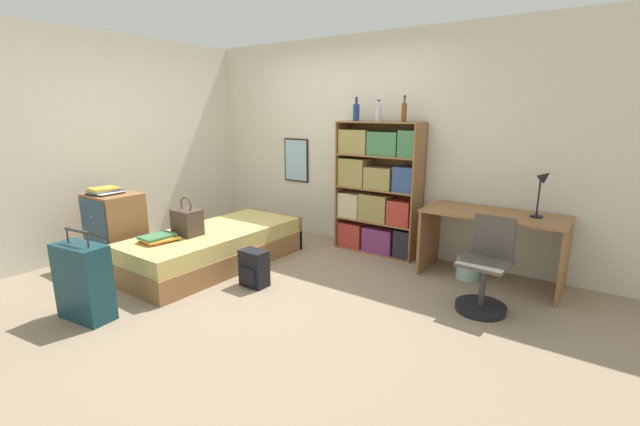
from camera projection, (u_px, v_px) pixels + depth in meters
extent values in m
plane|color=gray|center=(259.00, 278.00, 4.46)|extent=(14.00, 14.00, 0.00)
cube|color=beige|center=(348.00, 143.00, 5.50)|extent=(10.00, 0.06, 2.60)
cube|color=black|center=(296.00, 160.00, 5.99)|extent=(0.41, 0.02, 0.60)
cube|color=#99C1D6|center=(296.00, 160.00, 5.98)|extent=(0.37, 0.01, 0.56)
cube|color=beige|center=(130.00, 143.00, 5.39)|extent=(0.06, 10.00, 2.60)
cube|color=olive|center=(215.00, 255.00, 4.82)|extent=(0.90, 2.04, 0.23)
cube|color=tan|center=(214.00, 238.00, 4.77)|extent=(0.87, 2.01, 0.18)
cube|color=olive|center=(274.00, 228.00, 5.58)|extent=(0.90, 0.04, 0.41)
cube|color=#47382D|center=(187.00, 222.00, 4.53)|extent=(0.29, 0.22, 0.27)
torus|color=#47382D|center=(186.00, 205.00, 4.49)|extent=(0.18, 0.02, 0.18)
cube|color=#B2382D|center=(158.00, 241.00, 4.33)|extent=(0.26, 0.29, 0.02)
cube|color=gold|center=(159.00, 238.00, 4.34)|extent=(0.34, 0.37, 0.02)
cube|color=gold|center=(157.00, 237.00, 4.32)|extent=(0.21, 0.32, 0.01)
cube|color=#427A4C|center=(157.00, 236.00, 4.32)|extent=(0.23, 0.33, 0.02)
cube|color=#143842|center=(84.00, 282.00, 3.53)|extent=(0.50, 0.29, 0.65)
cylinder|color=#2D2D33|center=(67.00, 236.00, 3.50)|extent=(0.01, 0.01, 0.12)
cylinder|color=#2D2D33|center=(88.00, 240.00, 3.38)|extent=(0.01, 0.01, 0.12)
cube|color=#2D2D33|center=(76.00, 231.00, 3.43)|extent=(0.29, 0.06, 0.02)
cube|color=olive|center=(116.00, 230.00, 4.76)|extent=(0.56, 0.46, 0.82)
cube|color=#284256|center=(97.00, 252.00, 4.62)|extent=(0.52, 0.01, 0.37)
sphere|color=#B2A893|center=(96.00, 252.00, 4.61)|extent=(0.02, 0.02, 0.02)
cube|color=#284256|center=(93.00, 217.00, 4.53)|extent=(0.52, 0.01, 0.37)
sphere|color=#B2A893|center=(92.00, 217.00, 4.52)|extent=(0.02, 0.02, 0.02)
cube|color=#232328|center=(106.00, 193.00, 4.67)|extent=(0.28, 0.35, 0.02)
cube|color=silver|center=(106.00, 192.00, 4.65)|extent=(0.32, 0.32, 0.01)
cube|color=#334C84|center=(107.00, 191.00, 4.66)|extent=(0.25, 0.35, 0.01)
cube|color=#99894C|center=(104.00, 190.00, 4.66)|extent=(0.26, 0.33, 0.02)
cube|color=gold|center=(104.00, 188.00, 4.65)|extent=(0.28, 0.30, 0.01)
cube|color=olive|center=(342.00, 184.00, 5.41)|extent=(0.02, 0.33, 1.58)
cube|color=olive|center=(418.00, 193.00, 4.83)|extent=(0.02, 0.33, 1.58)
cube|color=olive|center=(384.00, 187.00, 5.25)|extent=(1.03, 0.01, 1.58)
cube|color=olive|center=(376.00, 251.00, 5.30)|extent=(0.99, 0.33, 0.02)
cube|color=olive|center=(377.00, 220.00, 5.21)|extent=(0.99, 0.33, 0.02)
cube|color=olive|center=(378.00, 189.00, 5.12)|extent=(0.99, 0.33, 0.02)
cube|color=olive|center=(379.00, 156.00, 5.03)|extent=(0.99, 0.33, 0.02)
cube|color=olive|center=(380.00, 122.00, 4.94)|extent=(0.99, 0.33, 0.02)
cube|color=#B2382D|center=(353.00, 234.00, 5.44)|extent=(0.32, 0.25, 0.30)
cube|color=#7A336B|center=(380.00, 240.00, 5.22)|extent=(0.38, 0.25, 0.29)
cube|color=#232328|center=(405.00, 243.00, 5.03)|extent=(0.20, 0.25, 0.33)
cube|color=beige|center=(352.00, 204.00, 5.36)|extent=(0.28, 0.25, 0.30)
cube|color=#99894C|center=(376.00, 207.00, 5.17)|extent=(0.37, 0.25, 0.32)
cube|color=#B2382D|center=(402.00, 212.00, 4.98)|extent=(0.27, 0.25, 0.29)
cube|color=#99894C|center=(355.00, 172.00, 5.24)|extent=(0.35, 0.25, 0.34)
cube|color=#99894C|center=(381.00, 178.00, 5.05)|extent=(0.34, 0.25, 0.25)
cube|color=#334C84|center=(406.00, 179.00, 4.86)|extent=(0.24, 0.25, 0.29)
cube|color=#99894C|center=(357.00, 142.00, 5.15)|extent=(0.38, 0.25, 0.28)
cube|color=#427A4C|center=(386.00, 144.00, 4.93)|extent=(0.37, 0.25, 0.27)
cube|color=#427A4C|center=(410.00, 144.00, 4.76)|extent=(0.19, 0.25, 0.30)
cylinder|color=navy|center=(356.00, 113.00, 5.07)|extent=(0.08, 0.08, 0.19)
cylinder|color=navy|center=(356.00, 102.00, 5.04)|extent=(0.03, 0.03, 0.06)
cylinder|color=#232328|center=(357.00, 98.00, 5.03)|extent=(0.03, 0.03, 0.02)
cylinder|color=#B7BCC1|center=(378.00, 114.00, 4.91)|extent=(0.07, 0.07, 0.17)
cylinder|color=#B7BCC1|center=(379.00, 104.00, 4.88)|extent=(0.03, 0.03, 0.05)
cylinder|color=#232328|center=(379.00, 100.00, 4.87)|extent=(0.03, 0.03, 0.02)
cylinder|color=brown|center=(404.00, 113.00, 4.70)|extent=(0.06, 0.06, 0.20)
cylinder|color=brown|center=(405.00, 100.00, 4.67)|extent=(0.02, 0.02, 0.06)
cylinder|color=#232328|center=(405.00, 96.00, 4.66)|extent=(0.03, 0.03, 0.02)
cube|color=olive|center=(494.00, 214.00, 4.24)|extent=(1.35, 0.63, 0.02)
cube|color=olive|center=(429.00, 237.00, 4.69)|extent=(0.03, 0.59, 0.69)
cube|color=olive|center=(565.00, 261.00, 3.95)|extent=(0.03, 0.59, 0.69)
cylinder|color=black|center=(536.00, 216.00, 4.07)|extent=(0.11, 0.11, 0.02)
cylinder|color=black|center=(539.00, 197.00, 4.02)|extent=(0.02, 0.02, 0.36)
cone|color=black|center=(545.00, 176.00, 3.96)|extent=(0.14, 0.10, 0.14)
cylinder|color=black|center=(480.00, 308.00, 3.73)|extent=(0.43, 0.43, 0.06)
cylinder|color=#333338|center=(482.00, 288.00, 3.69)|extent=(0.05, 0.05, 0.42)
cube|color=#47423D|center=(485.00, 263.00, 3.63)|extent=(0.41, 0.41, 0.03)
cube|color=#47423D|center=(494.00, 237.00, 3.72)|extent=(0.35, 0.06, 0.36)
cube|color=black|center=(254.00, 268.00, 4.23)|extent=(0.27, 0.17, 0.37)
cube|color=black|center=(247.00, 276.00, 4.17)|extent=(0.19, 0.03, 0.16)
cylinder|color=#99C1B2|center=(468.00, 267.00, 4.43)|extent=(0.24, 0.24, 0.24)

